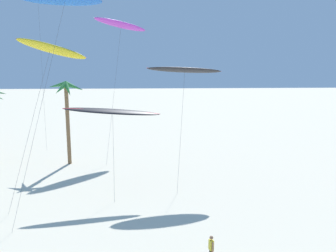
# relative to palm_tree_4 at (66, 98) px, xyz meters

# --- Properties ---
(palm_tree_4) EXTENTS (3.94, 3.73, 9.06)m
(palm_tree_4) POSITION_rel_palm_tree_4_xyz_m (0.00, 0.00, 0.00)
(palm_tree_4) COLOR olive
(palm_tree_4) RESTS_ON ground
(flying_kite_0) EXTENTS (5.74, 11.12, 16.73)m
(flying_kite_0) POSITION_rel_palm_tree_4_xyz_m (2.32, -8.71, 8.57)
(flying_kite_0) COLOR blue
(flying_kite_0) RESTS_ON ground
(flying_kite_1) EXTENTS (8.26, 4.07, 7.52)m
(flying_kite_1) POSITION_rel_palm_tree_4_xyz_m (5.76, -8.34, -0.38)
(flying_kite_1) COLOR black
(flying_kite_1) RESTS_ON ground
(flying_kite_4) EXTENTS (7.18, 5.70, 10.86)m
(flying_kite_4) POSITION_rel_palm_tree_4_xyz_m (12.18, -5.43, 3.03)
(flying_kite_4) COLOR black
(flying_kite_4) RESTS_ON ground
(flying_kite_7) EXTENTS (6.99, 12.45, 16.68)m
(flying_kite_7) POSITION_rel_palm_tree_4_xyz_m (5.38, 8.41, 8.41)
(flying_kite_7) COLOR purple
(flying_kite_7) RESTS_ON ground
(flying_kite_8) EXTENTS (6.03, 5.01, 13.33)m
(flying_kite_8) POSITION_rel_palm_tree_4_xyz_m (1.20, -9.70, 4.80)
(flying_kite_8) COLOR yellow
(flying_kite_8) RESTS_ON ground
(person_foreground_walker) EXTENTS (0.27, 0.50, 1.67)m
(person_foreground_walker) POSITION_rel_palm_tree_4_xyz_m (12.24, -20.43, -6.39)
(person_foreground_walker) COLOR black
(person_foreground_walker) RESTS_ON ground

